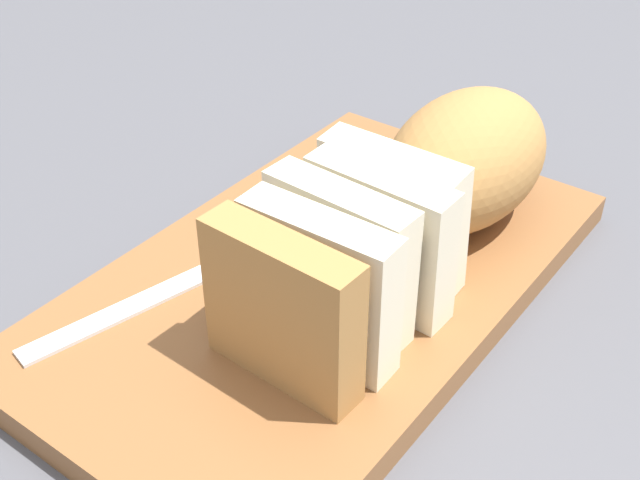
{
  "coord_description": "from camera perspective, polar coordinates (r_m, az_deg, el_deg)",
  "views": [
    {
      "loc": [
        0.41,
        0.31,
        0.42
      ],
      "look_at": [
        0.0,
        0.0,
        0.05
      ],
      "focal_mm": 46.51,
      "sensor_mm": 36.0,
      "label": 1
    }
  ],
  "objects": [
    {
      "name": "ground_plane",
      "position": [
        0.66,
        0.0,
        -3.81
      ],
      "size": [
        3.0,
        3.0,
        0.0
      ],
      "primitive_type": "plane",
      "color": "#4C4C51"
    },
    {
      "name": "cutting_board",
      "position": [
        0.66,
        0.0,
        -2.99
      ],
      "size": [
        0.48,
        0.28,
        0.02
      ],
      "primitive_type": "cube",
      "rotation": [
        0.0,
        0.0,
        -0.0
      ],
      "color": "brown",
      "rests_on": "ground_plane"
    },
    {
      "name": "bread_loaf",
      "position": [
        0.64,
        6.75,
        2.82
      ],
      "size": [
        0.35,
        0.12,
        0.11
      ],
      "rotation": [
        0.0,
        0.0,
        -0.0
      ],
      "color": "#A8753D",
      "rests_on": "cutting_board"
    },
    {
      "name": "bread_knife",
      "position": [
        0.66,
        -5.61,
        -0.7
      ],
      "size": [
        0.24,
        0.08,
        0.02
      ],
      "rotation": [
        0.0,
        0.0,
        -0.24
      ],
      "color": "silver",
      "rests_on": "cutting_board"
    },
    {
      "name": "crumb_near_knife",
      "position": [
        0.67,
        3.32,
        -0.53
      ],
      "size": [
        0.0,
        0.0,
        0.0
      ],
      "primitive_type": "sphere",
      "color": "#996633",
      "rests_on": "cutting_board"
    },
    {
      "name": "crumb_near_loaf",
      "position": [
        0.69,
        2.11,
        0.81
      ],
      "size": [
        0.0,
        0.0,
        0.0
      ],
      "primitive_type": "sphere",
      "color": "#996633",
      "rests_on": "cutting_board"
    },
    {
      "name": "crumb_stray_left",
      "position": [
        0.67,
        2.14,
        -0.47
      ],
      "size": [
        0.01,
        0.01,
        0.01
      ],
      "primitive_type": "sphere",
      "color": "#996633",
      "rests_on": "cutting_board"
    },
    {
      "name": "crumb_stray_right",
      "position": [
        0.61,
        -1.69,
        -4.67
      ],
      "size": [
        0.01,
        0.01,
        0.01
      ],
      "primitive_type": "sphere",
      "color": "#996633",
      "rests_on": "cutting_board"
    }
  ]
}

